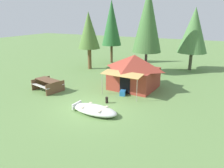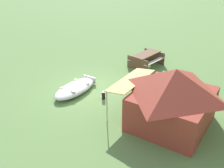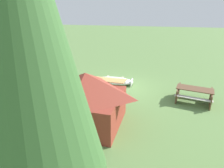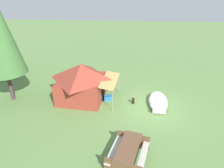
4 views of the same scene
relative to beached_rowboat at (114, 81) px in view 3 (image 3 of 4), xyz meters
The scene contains 7 objects.
ground_plane 0.93m from the beached_rowboat, 125.23° to the left, with size 80.00×80.00×0.00m, color #608547.
beached_rowboat is the anchor object (origin of this frame).
canvas_cabin_tent 5.09m from the beached_rowboat, 86.27° to the left, with size 3.45×4.03×2.43m.
picnic_table 5.17m from the beached_rowboat, 159.66° to the left, with size 2.21×1.91×0.80m.
cooler_box 3.27m from the beached_rowboat, 86.30° to the left, with size 0.53×0.36×0.31m, color #276EB0.
fuel_can 1.59m from the beached_rowboat, 93.26° to the left, with size 0.17×0.17×0.38m, color black.
pine_tree_back_right 10.59m from the beached_rowboat, 91.90° to the left, with size 2.55×2.55×7.41m.
Camera 3 is at (-1.75, 11.66, 5.07)m, focal length 31.59 mm.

